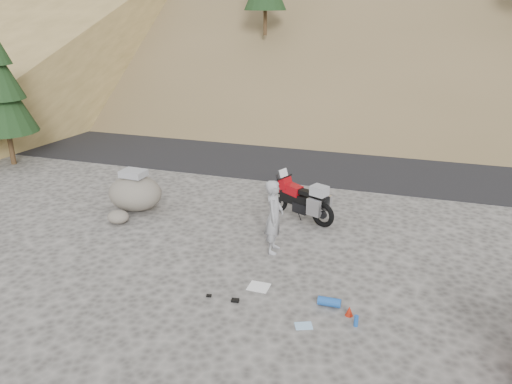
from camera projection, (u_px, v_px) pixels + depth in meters
The scene contains 14 objects.
ground at pixel (258, 263), 11.64m from camera, with size 140.00×140.00×0.00m, color #484542.
road at pixel (326, 156), 19.65m from camera, with size 120.00×7.00×0.05m, color black.
conifer_verge at pixel (0, 86), 17.69m from camera, with size 2.20×2.20×5.04m.
motorcycle at pixel (303, 200), 13.78m from camera, with size 2.10×1.17×1.34m.
man at pixel (274, 251), 12.22m from camera, with size 0.67×0.44×1.83m, color gray.
boulder at pixel (135, 193), 14.47m from camera, with size 1.87×1.71×1.20m.
small_rock at pixel (118, 217), 13.69m from camera, with size 0.64×0.59×0.36m.
gear_white_cloth at pixel (259, 287), 10.67m from camera, with size 0.44×0.39×0.01m, color white.
gear_blue_mat at pixel (329, 302), 9.98m from camera, with size 0.18×0.18×0.46m, color #1B50A4.
gear_bottle at pixel (356, 321), 9.35m from camera, with size 0.08×0.08×0.23m, color #1B50A4.
gear_funnel at pixel (349, 311), 9.67m from camera, with size 0.16×0.16×0.20m, color #AD1E0B.
gear_glove_a at pixel (235, 300), 10.16m from camera, with size 0.16×0.11×0.05m, color black.
gear_glove_b at pixel (209, 296), 10.33m from camera, with size 0.10×0.08×0.03m, color black.
gear_blue_cloth at pixel (304, 326), 9.39m from camera, with size 0.33×0.24×0.01m, color #95BFE7.
Camera 1 is at (3.04, -9.80, 5.73)m, focal length 35.00 mm.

